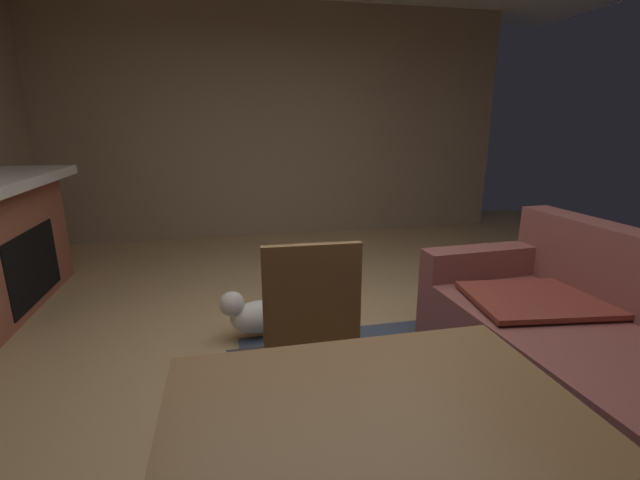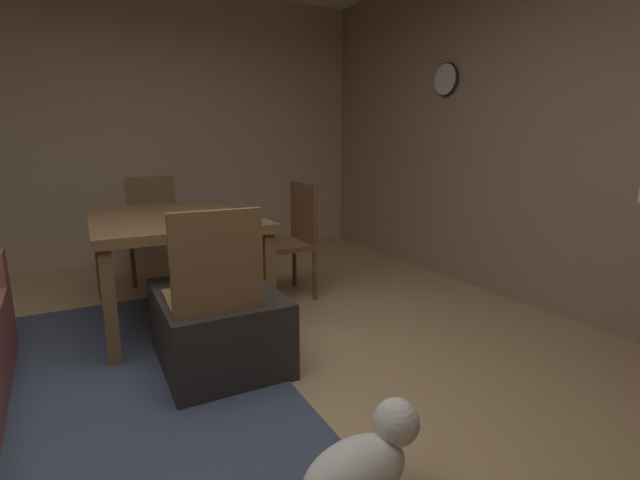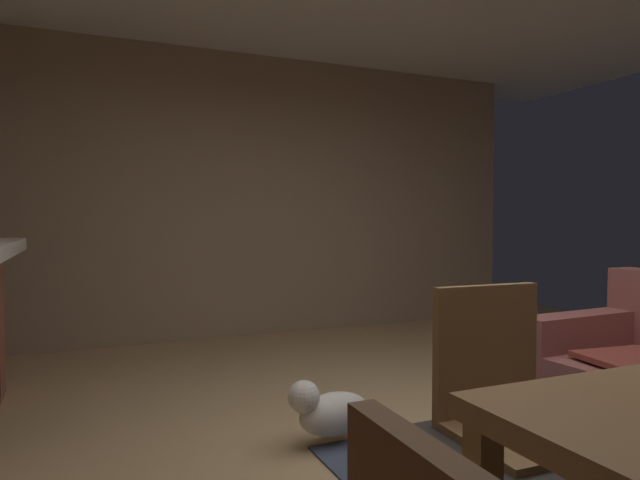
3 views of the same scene
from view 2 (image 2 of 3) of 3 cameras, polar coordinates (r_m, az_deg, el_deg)
name	(u,v)px [view 2 (image 2 of 3)]	position (r m, az deg, el deg)	size (l,w,h in m)	color
floor	(187,452)	(2.09, -16.64, -24.51)	(8.25, 8.25, 0.00)	tan
wall_back_fireplace_side	(625,115)	(3.48, 34.34, 13.00)	(7.27, 0.12, 2.81)	#9E846B
wall_right_window_side	(106,126)	(5.11, -25.66, 12.98)	(0.12, 5.97, 2.81)	#C4AA91
area_rug	(74,392)	(2.68, -28.89, -16.61)	(2.60, 2.00, 0.01)	#3D475B
ottoman_coffee_table	(218,326)	(2.66, -12.90, -10.66)	(0.84, 0.63, 0.42)	#2D2826
tv_remote	(193,287)	(2.65, -15.87, -5.79)	(0.05, 0.16, 0.02)	black
dining_table	(173,226)	(3.34, -18.27, 1.74)	(1.40, 1.06, 0.74)	brown
dining_chair_west	(214,287)	(2.33, -13.37, -5.87)	(0.45, 0.45, 0.93)	brown
dining_chair_east	(153,222)	(4.43, -20.53, 2.21)	(0.48, 0.48, 0.93)	brown
dining_chair_south	(292,233)	(3.63, -3.63, 0.91)	(0.45, 0.45, 0.93)	brown
small_dog	(363,463)	(1.68, 5.54, -26.46)	(0.26, 0.48, 0.31)	silver
wall_clock	(446,79)	(4.38, 15.75, 19.12)	(0.29, 0.03, 0.29)	silver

